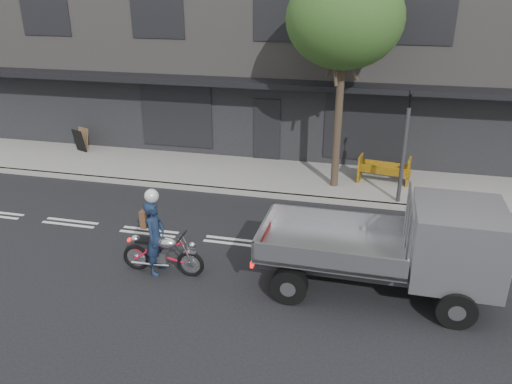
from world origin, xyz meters
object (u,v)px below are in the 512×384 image
object	(u,v)px
rider	(155,238)
construction_barrier	(384,172)
motorcycle	(163,252)
sandwich_board	(79,141)
flatbed_ute	(432,244)
street_tree	(345,19)
traffic_light_pole	(403,154)

from	to	relation	value
rider	construction_barrier	xyz separation A→B (m)	(5.10, 6.39, -0.28)
motorcycle	construction_barrier	size ratio (longest dim) A/B	1.20
sandwich_board	construction_barrier	bearing A→B (deg)	18.00
sandwich_board	flatbed_ute	bearing A→B (deg)	-6.83
rider	construction_barrier	distance (m)	8.18
street_tree	flatbed_ute	world-z (taller)	street_tree
sandwich_board	street_tree	bearing A→B (deg)	15.14
motorcycle	construction_barrier	xyz separation A→B (m)	(4.95, 6.39, 0.09)
traffic_light_pole	sandwich_board	size ratio (longest dim) A/B	3.96
rider	flatbed_ute	size ratio (longest dim) A/B	0.36
motorcycle	flatbed_ute	size ratio (longest dim) A/B	0.40
street_tree	sandwich_board	size ratio (longest dim) A/B	7.64
motorcycle	flatbed_ute	distance (m)	5.91
street_tree	motorcycle	distance (m)	8.38
flatbed_ute	sandwich_board	bearing A→B (deg)	151.74
flatbed_ute	motorcycle	bearing A→B (deg)	-175.75
rider	street_tree	bearing A→B (deg)	-31.25
rider	sandwich_board	world-z (taller)	rider
rider	flatbed_ute	bearing A→B (deg)	-87.22
construction_barrier	sandwich_board	distance (m)	11.53
street_tree	traffic_light_pole	bearing A→B (deg)	-23.03
traffic_light_pole	flatbed_ute	world-z (taller)	traffic_light_pole
flatbed_ute	street_tree	bearing A→B (deg)	114.15
street_tree	construction_barrier	bearing A→B (deg)	14.09
flatbed_ute	sandwich_board	size ratio (longest dim) A/B	5.58
street_tree	flatbed_ute	size ratio (longest dim) A/B	1.37
street_tree	traffic_light_pole	size ratio (longest dim) A/B	1.93
traffic_light_pole	flatbed_ute	xyz separation A→B (m)	(0.44, -4.79, -0.36)
traffic_light_pole	motorcycle	distance (m)	7.55
rider	construction_barrier	world-z (taller)	rider
motorcycle	flatbed_ute	bearing A→B (deg)	2.87
motorcycle	sandwich_board	world-z (taller)	sandwich_board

